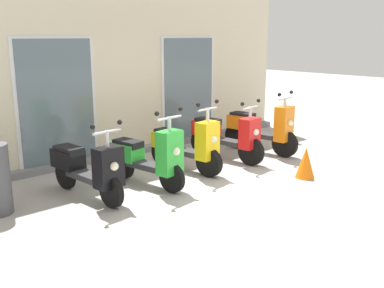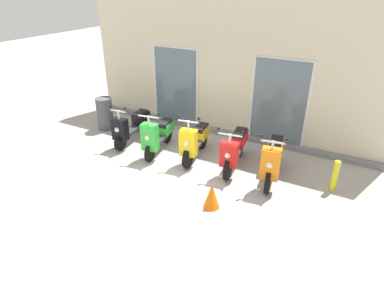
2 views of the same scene
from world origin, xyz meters
name	(u,v)px [view 2 (image 2 of 2)]	position (x,y,z in m)	size (l,w,h in m)	color
ground_plane	(171,179)	(0.00, 0.00, 0.00)	(40.00, 40.00, 0.00)	#A8A39E
storefront_facade	(227,70)	(0.00, 2.97, 1.79)	(8.48, 0.50, 3.72)	beige
scooter_black	(132,125)	(-1.93, 1.14, 0.47)	(0.52, 1.61, 1.20)	black
scooter_green	(158,134)	(-0.96, 0.97, 0.49)	(0.63, 1.52, 1.27)	black
scooter_yellow	(195,140)	(0.00, 1.15, 0.46)	(0.59, 1.54, 1.28)	black
scooter_red	(235,149)	(1.03, 1.18, 0.49)	(0.60, 1.66, 1.19)	black
scooter_orange	(273,159)	(1.95, 1.07, 0.52)	(0.60, 1.65, 1.28)	black
traffic_cone	(212,196)	(1.22, -0.46, 0.26)	(0.32, 0.32, 0.52)	orange
trash_bin	(105,114)	(-3.14, 1.45, 0.47)	(0.46, 0.46, 0.94)	#4C4C51
curb_bollard	(335,176)	(3.21, 1.26, 0.35)	(0.12, 0.12, 0.70)	yellow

